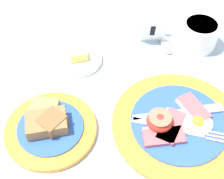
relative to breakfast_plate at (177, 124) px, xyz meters
name	(u,v)px	position (x,y,z in m)	size (l,w,h in m)	color
ground_plane	(141,126)	(-0.07, 0.01, -0.01)	(3.00, 3.00, 0.00)	#A3BCD1
breakfast_plate	(177,124)	(0.00, 0.00, 0.00)	(0.27, 0.27, 0.04)	orange
bread_plate	(50,125)	(-0.25, 0.01, 0.00)	(0.18, 0.18, 0.04)	orange
sugar_cup	(199,34)	(0.10, 0.24, 0.02)	(0.09, 0.09, 0.07)	white
butter_dish	(79,59)	(-0.20, 0.20, 0.00)	(0.11, 0.11, 0.03)	silver
number_card	(152,28)	(-0.01, 0.26, 0.03)	(0.06, 0.05, 0.07)	white
teaspoon_by_saucer	(169,52)	(0.02, 0.21, -0.01)	(0.04, 0.19, 0.01)	silver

